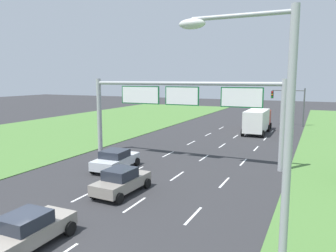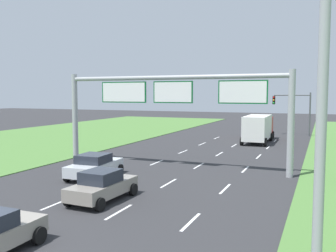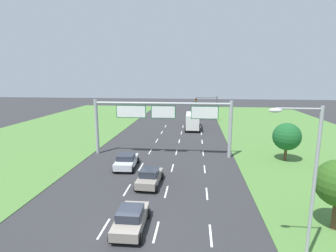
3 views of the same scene
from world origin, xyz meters
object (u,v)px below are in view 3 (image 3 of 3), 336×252
object	(u,v)px
box_truck	(193,120)
roadside_tree_mid	(287,137)
car_near_red	(150,177)
traffic_light_mast	(208,104)
sign_gantry	(163,117)
car_mid_lane	(126,161)
car_lead_silver	(131,219)
street_lamp	(308,173)

from	to	relation	value
box_truck	roadside_tree_mid	distance (m)	21.30
car_near_red	traffic_light_mast	size ratio (longest dim) A/B	0.75
sign_gantry	traffic_light_mast	xyz separation A→B (m)	(6.68, 25.84, -1.11)
car_near_red	car_mid_lane	bearing A→B (deg)	130.14
car_lead_silver	roadside_tree_mid	distance (m)	21.69
traffic_light_mast	street_lamp	bearing A→B (deg)	-86.00
box_truck	sign_gantry	world-z (taller)	sign_gantry
street_lamp	roadside_tree_mid	distance (m)	18.52
car_near_red	sign_gantry	world-z (taller)	sign_gantry
box_truck	sign_gantry	size ratio (longest dim) A/B	0.50
street_lamp	roadside_tree_mid	world-z (taller)	street_lamp
car_near_red	traffic_light_mast	distance (m)	35.89
traffic_light_mast	roadside_tree_mid	xyz separation A→B (m)	(8.03, -26.52, -0.92)
car_lead_silver	sign_gantry	world-z (taller)	sign_gantry
car_lead_silver	street_lamp	xyz separation A→B (m)	(9.82, -1.99, 4.32)
traffic_light_mast	street_lamp	size ratio (longest dim) A/B	0.66
car_lead_silver	box_truck	distance (m)	34.02
car_near_red	traffic_light_mast	xyz separation A→B (m)	(6.74, 35.12, 3.08)
car_lead_silver	box_truck	bearing A→B (deg)	83.18
car_near_red	roadside_tree_mid	bearing A→B (deg)	32.76
box_truck	traffic_light_mast	size ratio (longest dim) A/B	1.53
car_mid_lane	street_lamp	bearing A→B (deg)	-48.59
car_lead_silver	traffic_light_mast	size ratio (longest dim) A/B	0.73
car_lead_silver	sign_gantry	bearing A→B (deg)	89.05
sign_gantry	traffic_light_mast	world-z (taller)	sign_gantry
sign_gantry	street_lamp	bearing A→B (deg)	-62.03
box_truck	sign_gantry	distance (m)	18.06
sign_gantry	roadside_tree_mid	size ratio (longest dim) A/B	3.78
car_lead_silver	car_mid_lane	distance (m)	11.94
car_near_red	car_lead_silver	bearing A→B (deg)	-87.35
street_lamp	car_mid_lane	bearing A→B (deg)	134.39
car_lead_silver	box_truck	xyz separation A→B (m)	(3.57, 33.82, 0.91)
car_lead_silver	roadside_tree_mid	size ratio (longest dim) A/B	0.90
box_truck	car_near_red	bearing A→B (deg)	-98.31
roadside_tree_mid	box_truck	bearing A→B (deg)	121.74
car_mid_lane	roadside_tree_mid	world-z (taller)	roadside_tree_mid
sign_gantry	street_lamp	xyz separation A→B (m)	(9.78, -18.40, 0.11)
traffic_light_mast	car_mid_lane	bearing A→B (deg)	-108.11
sign_gantry	roadside_tree_mid	distance (m)	14.87
car_lead_silver	street_lamp	size ratio (longest dim) A/B	0.48
car_near_red	car_mid_lane	size ratio (longest dim) A/B	0.95
car_lead_silver	sign_gantry	size ratio (longest dim) A/B	0.24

